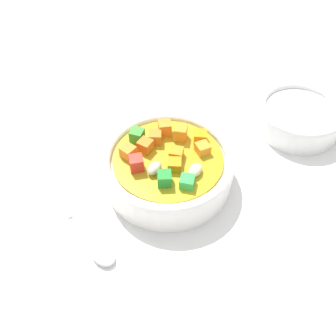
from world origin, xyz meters
The scene contains 4 objects.
ground_plane centered at (0.00, 0.00, -1.00)cm, with size 140.00×140.00×2.00cm, color silver.
soup_bowl_main centered at (0.01, -0.02, 2.72)cm, with size 17.22×17.22×6.26cm.
spoon centered at (11.69, 6.83, 0.45)cm, with size 14.37×17.89×1.05cm.
side_bowl_small centered at (-20.77, -8.61, 2.16)cm, with size 12.56×12.56×4.17cm.
Camera 1 is at (3.05, 31.66, 38.39)cm, focal length 38.99 mm.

